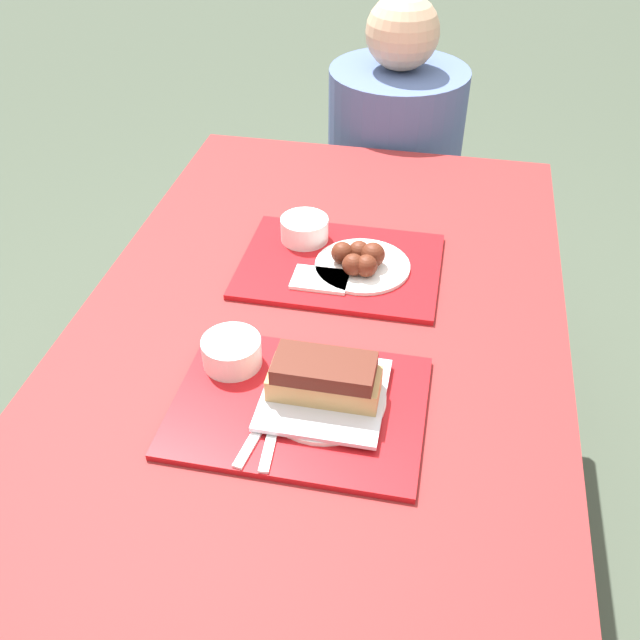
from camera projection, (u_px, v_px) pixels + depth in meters
ground_plane at (317, 563)px, 1.82m from camera, size 12.00×12.00×0.00m
picnic_table at (316, 368)px, 1.39m from camera, size 0.93×1.56×0.78m
picnic_bench_far at (377, 232)px, 2.35m from camera, size 0.88×0.28×0.44m
tray_near at (299, 406)px, 1.17m from camera, size 0.41×0.31×0.01m
tray_far at (340, 266)px, 1.49m from camera, size 0.41×0.31×0.01m
bowl_coleslaw_near at (232, 350)px, 1.23m from camera, size 0.10×0.10×0.05m
brisket_sandwich_plate at (324, 385)px, 1.15m from camera, size 0.20×0.20×0.08m
plastic_fork_near at (260, 428)px, 1.12m from camera, size 0.04×0.17×0.00m
plastic_knife_near at (273, 430)px, 1.12m from camera, size 0.03×0.17×0.00m
condiment_packet at (299, 372)px, 1.22m from camera, size 0.04×0.03×0.01m
bowl_coleslaw_far at (304, 228)px, 1.54m from camera, size 0.10×0.10×0.05m
wings_plate_far at (361, 260)px, 1.45m from camera, size 0.20×0.20×0.06m
napkin_far at (320, 279)px, 1.43m from camera, size 0.11×0.08×0.01m
person_seated_across at (395, 137)px, 2.13m from camera, size 0.40×0.40×0.68m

